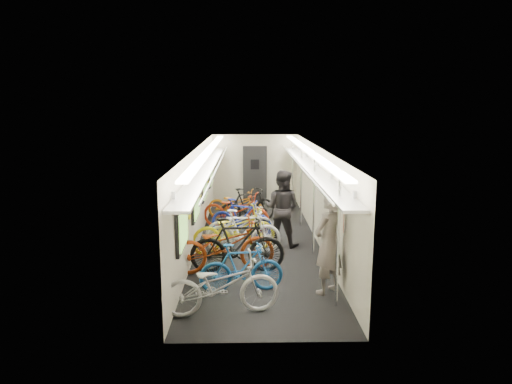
{
  "coord_description": "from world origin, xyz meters",
  "views": [
    {
      "loc": [
        -0.28,
        -11.13,
        3.42
      ],
      "look_at": [
        -0.04,
        0.74,
        1.15
      ],
      "focal_mm": 32.0,
      "sensor_mm": 36.0,
      "label": 1
    }
  ],
  "objects_px": {
    "passenger_mid": "(282,208)",
    "backpack": "(352,223)",
    "bicycle_1": "(241,268)",
    "bicycle_0": "(221,285)",
    "passenger_near": "(329,243)"
  },
  "relations": [
    {
      "from": "bicycle_1",
      "to": "passenger_near",
      "type": "relative_size",
      "value": 0.82
    },
    {
      "from": "bicycle_0",
      "to": "passenger_mid",
      "type": "distance_m",
      "value": 4.01
    },
    {
      "from": "bicycle_0",
      "to": "bicycle_1",
      "type": "height_order",
      "value": "bicycle_0"
    },
    {
      "from": "bicycle_1",
      "to": "passenger_mid",
      "type": "xyz_separation_m",
      "value": [
        0.96,
        2.86,
        0.47
      ]
    },
    {
      "from": "bicycle_0",
      "to": "backpack",
      "type": "relative_size",
      "value": 5.09
    },
    {
      "from": "bicycle_1",
      "to": "backpack",
      "type": "distance_m",
      "value": 2.19
    },
    {
      "from": "passenger_mid",
      "to": "backpack",
      "type": "bearing_deg",
      "value": 133.98
    },
    {
      "from": "bicycle_0",
      "to": "bicycle_1",
      "type": "relative_size",
      "value": 1.24
    },
    {
      "from": "bicycle_0",
      "to": "bicycle_1",
      "type": "xyz_separation_m",
      "value": [
        0.33,
        0.92,
        -0.04
      ]
    },
    {
      "from": "passenger_near",
      "to": "backpack",
      "type": "bearing_deg",
      "value": 157.44
    },
    {
      "from": "passenger_near",
      "to": "backpack",
      "type": "height_order",
      "value": "passenger_near"
    },
    {
      "from": "passenger_near",
      "to": "backpack",
      "type": "xyz_separation_m",
      "value": [
        0.44,
        0.15,
        0.33
      ]
    },
    {
      "from": "bicycle_1",
      "to": "passenger_near",
      "type": "distance_m",
      "value": 1.66
    },
    {
      "from": "passenger_near",
      "to": "backpack",
      "type": "relative_size",
      "value": 5.01
    },
    {
      "from": "passenger_near",
      "to": "bicycle_0",
      "type": "bearing_deg",
      "value": -17.21
    }
  ]
}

